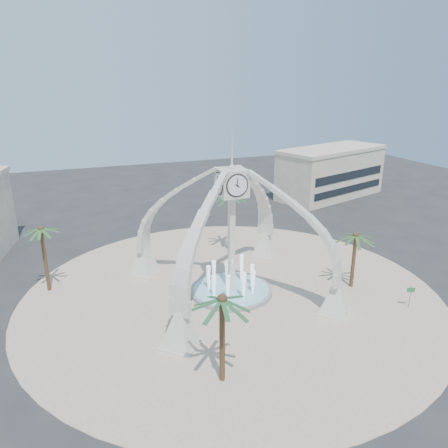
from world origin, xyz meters
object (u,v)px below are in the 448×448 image
object	(u,v)px
palm_north	(230,198)
palm_west	(41,230)
street_sign	(411,292)
clock_tower	(232,230)
fountain	(231,290)
palm_east	(356,236)
palm_south	(222,300)

from	to	relation	value
palm_north	palm_west	bearing A→B (deg)	-170.33
street_sign	clock_tower	bearing A→B (deg)	170.67
clock_tower	palm_north	bearing A→B (deg)	69.32
fountain	clock_tower	bearing A→B (deg)	-90.00
palm_east	palm_west	world-z (taller)	palm_west
palm_west	clock_tower	bearing A→B (deg)	-22.40
palm_west	palm_north	size ratio (longest dim) A/B	0.95
clock_tower	palm_west	world-z (taller)	clock_tower
palm_east	street_sign	world-z (taller)	palm_east
fountain	palm_west	xyz separation A→B (m)	(-16.64, 6.86, 6.09)
palm_south	street_sign	size ratio (longest dim) A/B	3.27
fountain	palm_west	size ratio (longest dim) A/B	1.11
clock_tower	palm_west	distance (m)	18.00
palm_south	fountain	bearing A→B (deg)	65.42
street_sign	palm_west	bearing A→B (deg)	175.35
clock_tower	palm_north	world-z (taller)	clock_tower
palm_east	fountain	bearing A→B (deg)	165.08
fountain	palm_east	xyz separation A→B (m)	(11.74, -3.13, 5.17)
clock_tower	palm_north	size ratio (longest dim) A/B	2.37
palm_west	street_sign	world-z (taller)	palm_west
clock_tower	palm_east	size ratio (longest dim) A/B	2.86
palm_west	street_sign	distance (m)	34.69
street_sign	palm_north	bearing A→B (deg)	140.21
palm_south	clock_tower	bearing A→B (deg)	65.42
palm_east	palm_west	size ratio (longest dim) A/B	0.87
clock_tower	fountain	xyz separation A→B (m)	(0.00, 0.00, -6.20)
palm_west	street_sign	size ratio (longest dim) A/B	3.30
fountain	street_sign	size ratio (longest dim) A/B	3.67
palm_east	palm_north	size ratio (longest dim) A/B	0.83
clock_tower	fountain	distance (m)	6.20
palm_west	palm_south	xyz separation A→B (m)	(11.21, -18.74, -0.14)
clock_tower	street_sign	bearing A→B (deg)	-31.35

